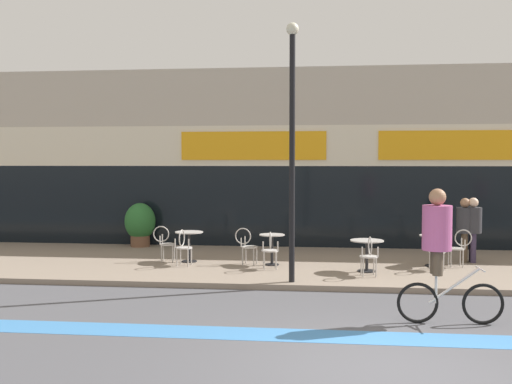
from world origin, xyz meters
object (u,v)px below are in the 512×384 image
planter_pot (140,224)px  cyclist_0 (440,243)px  bistro_table_3 (432,244)px  cafe_chair_2_near (369,253)px  cafe_chair_1_side (247,244)px  cafe_chair_3_side (459,245)px  cafe_chair_0_side (165,241)px  cafe_chair_0_near (183,245)px  cafe_chair_3_near (437,249)px  bistro_table_0 (189,240)px  pedestrian_near_end (473,224)px  cafe_chair_1_near (270,248)px  pedestrian_far_end (465,224)px  bistro_table_2 (367,249)px  bistro_table_1 (272,243)px  lamp_post (292,134)px

planter_pot → cyclist_0: size_ratio=0.59×
bistro_table_3 → cafe_chair_2_near: 2.23m
cafe_chair_1_side → cafe_chair_3_side: same height
cafe_chair_1_side → cafe_chair_3_side: size_ratio=1.00×
cafe_chair_0_side → cafe_chair_0_near: bearing=-50.6°
cafe_chair_2_near → cafe_chair_3_near: 1.85m
cyclist_0 → bistro_table_0: bearing=135.7°
cafe_chair_1_side → pedestrian_near_end: (5.61, 0.95, 0.45)m
cafe_chair_1_near → planter_pot: size_ratio=0.69×
bistro_table_3 → cafe_chair_0_near: 6.04m
cafe_chair_2_near → pedestrian_far_end: 3.40m
cafe_chair_1_side → cafe_chair_3_side: bearing=11.2°
cafe_chair_1_near → planter_pot: (-4.19, 3.37, 0.17)m
cafe_chair_1_side → cafe_chair_3_near: same height
cafe_chair_1_side → planter_pot: (-3.56, 2.73, 0.17)m
bistro_table_2 → cafe_chair_0_side: bearing=170.4°
bistro_table_1 → bistro_table_3: same height
bistro_table_0 → pedestrian_far_end: size_ratio=0.47×
bistro_table_3 → cafe_chair_1_side: bearing=-176.6°
lamp_post → cyclist_0: (2.54, -2.53, -1.90)m
bistro_table_2 → pedestrian_far_end: 3.03m
cafe_chair_0_side → planter_pot: size_ratio=0.69×
bistro_table_3 → pedestrian_near_end: (1.11, 0.68, 0.44)m
cafe_chair_0_side → cyclist_0: 7.59m
cafe_chair_0_side → bistro_table_0: bearing=-5.0°
cafe_chair_3_side → bistro_table_1: bearing=3.3°
cafe_chair_3_near → cafe_chair_1_side: bearing=89.8°
cafe_chair_1_near → cafe_chair_2_near: bearing=-113.8°
bistro_table_0 → cafe_chair_0_near: bearing=-90.6°
cafe_chair_1_near → cafe_chair_3_near: size_ratio=1.00×
cafe_chair_1_near → cafe_chair_2_near: size_ratio=1.00×
bistro_table_1 → cafe_chair_3_near: 3.88m
bistro_table_2 → cafe_chair_2_near: bearing=-89.4°
lamp_post → pedestrian_near_end: bearing=34.1°
planter_pot → pedestrian_far_end: (8.97, -1.76, 0.28)m
cafe_chair_0_near → planter_pot: size_ratio=0.69×
bistro_table_2 → cyclist_0: cyclist_0 is taller
cafe_chair_0_side → bistro_table_2: bearing=-15.2°
bistro_table_0 → lamp_post: bearing=-39.5°
bistro_table_0 → planter_pot: planter_pot is taller
bistro_table_1 → lamp_post: 3.31m
cafe_chair_2_near → pedestrian_near_end: pedestrian_near_end is taller
bistro_table_2 → bistro_table_1: bearing=164.5°
cyclist_0 → cafe_chair_1_side: bearing=127.5°
bistro_table_0 → bistro_table_1: bistro_table_0 is taller
cafe_chair_3_side → pedestrian_near_end: size_ratio=0.55×
bistro_table_1 → planter_pot: (-4.18, 2.74, 0.16)m
cafe_chair_0_side → pedestrian_near_end: size_ratio=0.55×
cafe_chair_1_near → pedestrian_near_end: pedestrian_near_end is taller
cafe_chair_3_near → cafe_chair_1_near: bearing=98.5°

